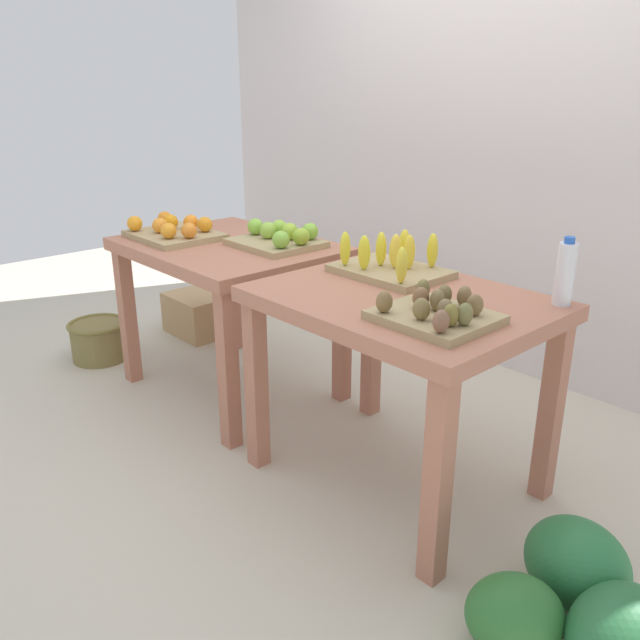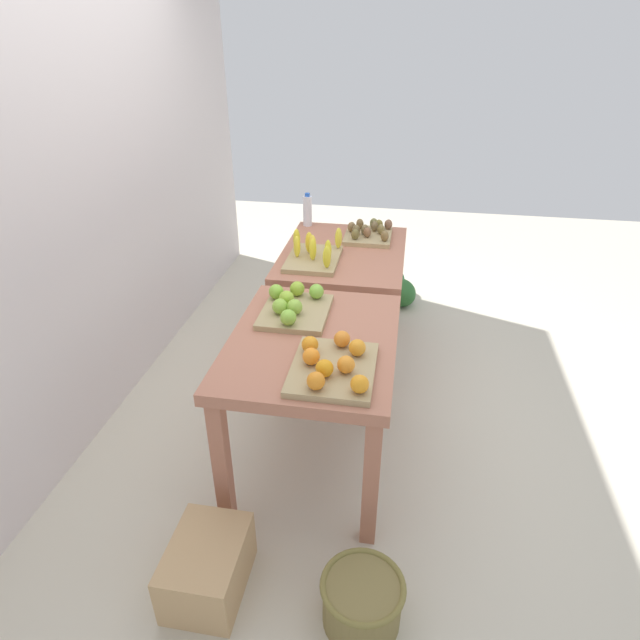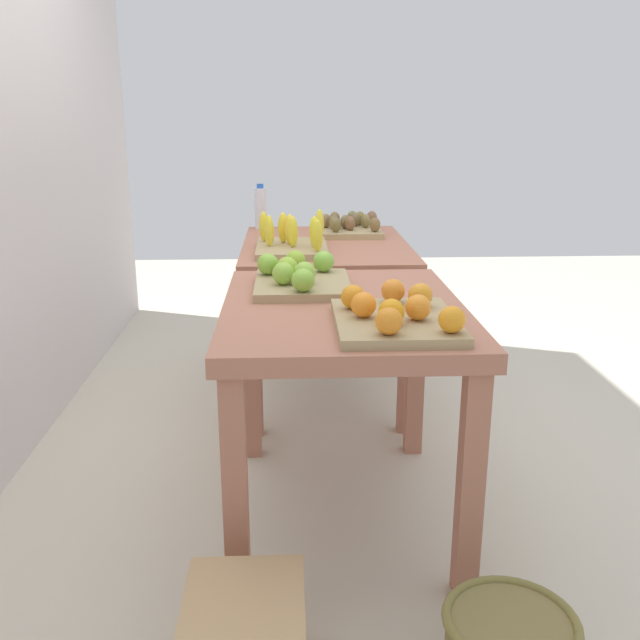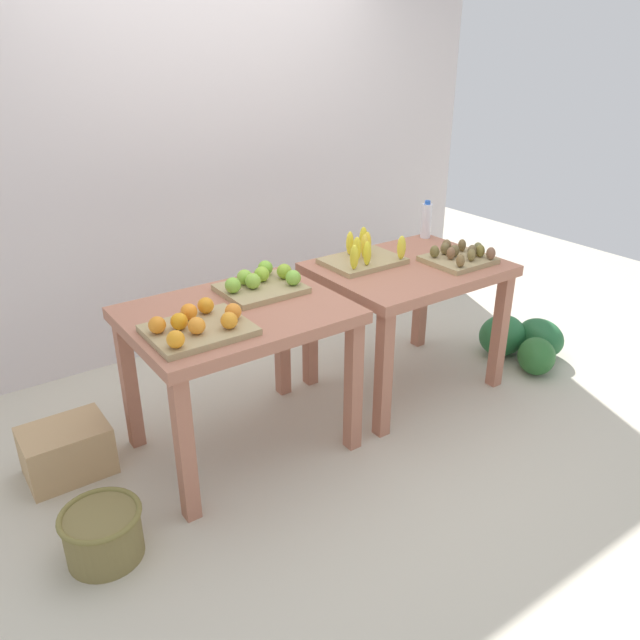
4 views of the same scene
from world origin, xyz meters
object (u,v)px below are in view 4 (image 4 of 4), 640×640
Objects in this scene: orange_bin at (198,326)px; water_bottle at (426,220)px; apple_bin at (262,283)px; watermelon_pile at (524,341)px; display_table_right at (408,283)px; cardboard_produce_box at (67,450)px; wicker_basket at (103,533)px; banana_crate at (364,256)px; display_table_left at (238,331)px; kiwi_bin at (460,256)px.

water_bottle is at bearing 14.30° from orange_bin.
watermelon_pile is (1.77, -0.37, -0.70)m from apple_bin.
cardboard_produce_box is (-1.94, 0.30, -0.54)m from display_table_right.
water_bottle reaches higher than wicker_basket.
display_table_right is 0.92m from apple_bin.
display_table_right is 0.31m from banana_crate.
wicker_basket is 0.84× the size of cardboard_produce_box.
wicker_basket is (-2.85, -0.13, -0.01)m from watermelon_pile.
wicker_basket is (-2.42, -0.68, -0.78)m from water_bottle.
apple_bin is at bearing -178.43° from banana_crate.
water_bottle is (1.83, 0.47, 0.08)m from orange_bin.
cardboard_produce_box is at bearing 159.89° from display_table_left.
banana_crate is 0.69× the size of watermelon_pile.
banana_crate is at bearing 141.53° from display_table_right.
orange_bin is 0.94m from wicker_basket.
apple_bin is at bearing 29.78° from orange_bin.
banana_crate reaches higher than orange_bin.
display_table_right is 1.06m from watermelon_pile.
wicker_basket is (-1.77, -0.51, -0.71)m from banana_crate.
apple_bin is 1.38m from wicker_basket.
apple_bin is 1.27× the size of wicker_basket.
watermelon_pile is at bearing -19.56° from banana_crate.
watermelon_pile is 2.85m from wicker_basket.
orange_bin is 1.31× the size of wicker_basket.
banana_crate is (1.18, 0.30, 0.01)m from orange_bin.
display_table_left is at bearing 180.00° from display_table_right.
kiwi_bin is 2.35m from wicker_basket.
water_bottle is 0.38× the size of watermelon_pile.
apple_bin is at bearing -8.54° from cardboard_produce_box.
display_table_left is 2.60× the size of cardboard_produce_box.
wicker_basket is at bearing -92.83° from cardboard_produce_box.
orange_bin is 0.69× the size of watermelon_pile.
water_bottle is at bearing 14.41° from banana_crate.
kiwi_bin is (1.16, -0.28, -0.01)m from apple_bin.
watermelon_pile is at bearing -51.99° from water_bottle.
display_table_left is at bearing -147.64° from apple_bin.
display_table_right is 0.34m from kiwi_bin.
banana_crate is at bearing 10.03° from display_table_left.
kiwi_bin is 0.93m from watermelon_pile.
display_table_left is 1.62m from water_bottle.
kiwi_bin reaches higher than watermelon_pile.
banana_crate is at bearing 160.44° from watermelon_pile.
orange_bin reaches higher than display_table_left.
apple_bin reaches higher than orange_bin.
orange_bin is at bearing -174.32° from display_table_right.
display_table_right is at bearing -8.79° from cardboard_produce_box.
banana_crate is at bearing -4.55° from cardboard_produce_box.
watermelon_pile is (0.43, -0.55, -0.77)m from water_bottle.
cardboard_produce_box is (-2.82, 0.52, -0.00)m from watermelon_pile.
orange_bin is 0.57m from apple_bin.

